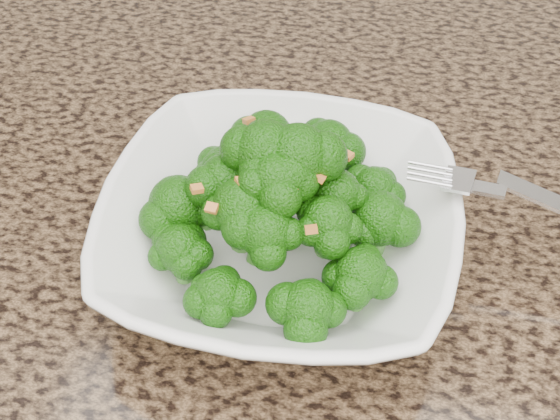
# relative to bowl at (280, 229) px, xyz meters

# --- Properties ---
(granite_counter) EXTENTS (1.64, 1.04, 0.03)m
(granite_counter) POSITION_rel_bowl_xyz_m (-0.01, 0.01, -0.05)
(granite_counter) COLOR brown
(granite_counter) RESTS_ON cabinet
(bowl) EXTENTS (0.25, 0.25, 0.06)m
(bowl) POSITION_rel_bowl_xyz_m (0.00, 0.00, 0.00)
(bowl) COLOR white
(bowl) RESTS_ON granite_counter
(broccoli_pile) EXTENTS (0.22, 0.22, 0.07)m
(broccoli_pile) POSITION_rel_bowl_xyz_m (0.00, 0.00, 0.07)
(broccoli_pile) COLOR #195C0A
(broccoli_pile) RESTS_ON bowl
(garlic_topping) EXTENTS (0.13, 0.13, 0.01)m
(garlic_topping) POSITION_rel_bowl_xyz_m (0.00, 0.00, 0.11)
(garlic_topping) COLOR orange
(garlic_topping) RESTS_ON broccoli_pile
(fork) EXTENTS (0.20, 0.07, 0.01)m
(fork) POSITION_rel_bowl_xyz_m (0.14, 0.03, 0.04)
(fork) COLOR silver
(fork) RESTS_ON bowl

